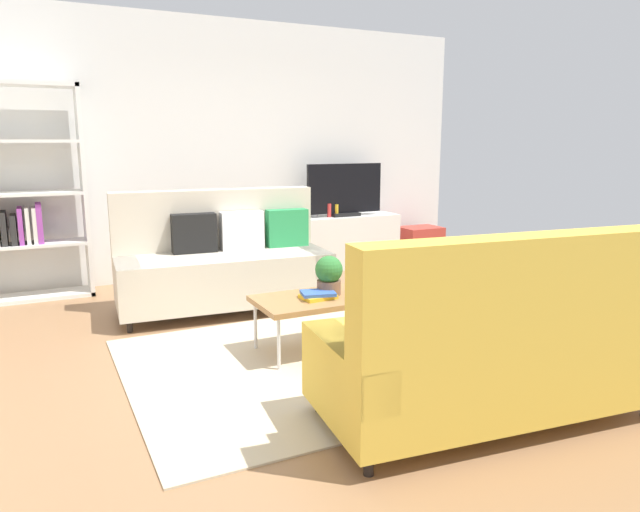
% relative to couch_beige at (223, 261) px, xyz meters
% --- Properties ---
extents(ground_plane, '(7.68, 7.68, 0.00)m').
position_rel_couch_beige_xyz_m(ground_plane, '(0.37, -1.31, -0.45)').
color(ground_plane, '#936B47').
extents(wall_far, '(6.40, 0.12, 2.90)m').
position_rel_couch_beige_xyz_m(wall_far, '(0.37, 1.49, 1.00)').
color(wall_far, white).
rests_on(wall_far, ground_plane).
extents(area_rug, '(2.90, 2.20, 0.01)m').
position_rel_couch_beige_xyz_m(area_rug, '(0.33, -1.62, -0.45)').
color(area_rug, beige).
rests_on(area_rug, ground_plane).
extents(couch_beige, '(1.96, 0.98, 1.10)m').
position_rel_couch_beige_xyz_m(couch_beige, '(0.00, 0.00, 0.00)').
color(couch_beige, beige).
rests_on(couch_beige, ground_plane).
extents(couch_green, '(1.98, 1.04, 1.10)m').
position_rel_couch_beige_xyz_m(couch_green, '(0.66, -2.84, -0.01)').
color(couch_green, gold).
rests_on(couch_green, ground_plane).
extents(coffee_table, '(1.10, 0.56, 0.42)m').
position_rel_couch_beige_xyz_m(coffee_table, '(0.38, -1.42, -0.06)').
color(coffee_table, '#9E7042').
rests_on(coffee_table, ground_plane).
extents(tv_console, '(1.40, 0.44, 0.64)m').
position_rel_couch_beige_xyz_m(tv_console, '(1.90, 1.15, -0.13)').
color(tv_console, silver).
rests_on(tv_console, ground_plane).
extents(tv, '(1.00, 0.20, 0.64)m').
position_rel_couch_beige_xyz_m(tv, '(1.90, 1.13, 0.50)').
color(tv, black).
rests_on(tv, tv_console).
extents(bookshelf, '(1.10, 0.36, 2.10)m').
position_rel_couch_beige_xyz_m(bookshelf, '(-1.64, 1.17, 0.52)').
color(bookshelf, white).
rests_on(bookshelf, ground_plane).
extents(storage_trunk, '(0.52, 0.40, 0.44)m').
position_rel_couch_beige_xyz_m(storage_trunk, '(3.00, 1.05, -0.23)').
color(storage_trunk, '#B2382D').
rests_on(storage_trunk, ground_plane).
extents(potted_plant, '(0.21, 0.21, 0.29)m').
position_rel_couch_beige_xyz_m(potted_plant, '(0.40, -1.39, 0.12)').
color(potted_plant, brown).
rests_on(potted_plant, coffee_table).
extents(table_book_0, '(0.25, 0.20, 0.03)m').
position_rel_couch_beige_xyz_m(table_book_0, '(0.28, -1.46, -0.02)').
color(table_book_0, gold).
rests_on(table_book_0, coffee_table).
extents(table_book_1, '(0.27, 0.23, 0.02)m').
position_rel_couch_beige_xyz_m(table_book_1, '(0.28, -1.46, 0.01)').
color(table_book_1, '#3359B2').
rests_on(table_book_1, table_book_0).
extents(vase_0, '(0.13, 0.13, 0.17)m').
position_rel_couch_beige_xyz_m(vase_0, '(1.32, 1.20, 0.27)').
color(vase_0, silver).
rests_on(vase_0, tv_console).
extents(vase_1, '(0.11, 0.11, 0.13)m').
position_rel_couch_beige_xyz_m(vase_1, '(1.51, 1.20, 0.25)').
color(vase_1, silver).
rests_on(vase_1, tv_console).
extents(bottle_0, '(0.05, 0.05, 0.16)m').
position_rel_couch_beige_xyz_m(bottle_0, '(1.68, 1.11, 0.27)').
color(bottle_0, red).
rests_on(bottle_0, tv_console).
extents(bottle_1, '(0.05, 0.05, 0.15)m').
position_rel_couch_beige_xyz_m(bottle_1, '(1.78, 1.11, 0.26)').
color(bottle_1, gold).
rests_on(bottle_1, tv_console).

